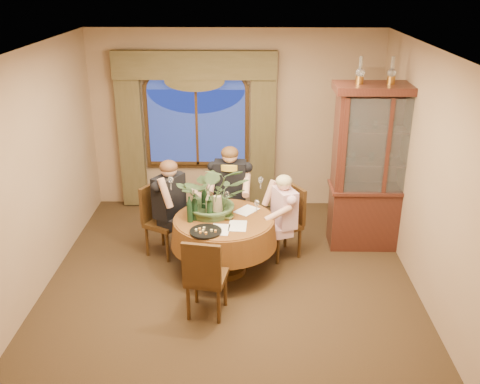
{
  "coord_description": "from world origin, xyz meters",
  "views": [
    {
      "loc": [
        0.23,
        -5.63,
        3.57
      ],
      "look_at": [
        0.11,
        0.31,
        1.1
      ],
      "focal_mm": 40.0,
      "sensor_mm": 36.0,
      "label": 1
    }
  ],
  "objects_px": {
    "chair_front_left": "(207,275)",
    "wine_bottle_5": "(195,207)",
    "chair_right": "(282,223)",
    "oil_lamp_left": "(360,70)",
    "person_back": "(170,208)",
    "chair_back": "(164,221)",
    "stoneware_vase": "(218,205)",
    "wine_bottle_4": "(208,204)",
    "wine_bottle_2": "(194,202)",
    "chair_back_right": "(227,210)",
    "oil_lamp_center": "(392,70)",
    "centerpiece_plant": "(214,169)",
    "person_pink": "(284,219)",
    "wine_bottle_3": "(204,200)",
    "china_cabinet": "(381,169)",
    "wine_bottle_1": "(210,209)",
    "dining_table": "(224,245)",
    "olive_bowl": "(228,217)",
    "oil_lamp_right": "(424,70)",
    "wine_bottle_0": "(190,209)",
    "person_scarf": "(230,193)"
  },
  "relations": [
    {
      "from": "olive_bowl",
      "to": "oil_lamp_left",
      "type": "bearing_deg",
      "value": 25.68
    },
    {
      "from": "oil_lamp_left",
      "to": "person_back",
      "type": "relative_size",
      "value": 0.25
    },
    {
      "from": "china_cabinet",
      "to": "wine_bottle_4",
      "type": "relative_size",
      "value": 6.84
    },
    {
      "from": "chair_back",
      "to": "olive_bowl",
      "type": "height_order",
      "value": "chair_back"
    },
    {
      "from": "chair_front_left",
      "to": "person_pink",
      "type": "bearing_deg",
      "value": 62.28
    },
    {
      "from": "person_pink",
      "to": "wine_bottle_3",
      "type": "relative_size",
      "value": 3.67
    },
    {
      "from": "chair_back",
      "to": "person_pink",
      "type": "distance_m",
      "value": 1.6
    },
    {
      "from": "chair_back_right",
      "to": "chair_back",
      "type": "relative_size",
      "value": 1.0
    },
    {
      "from": "chair_right",
      "to": "wine_bottle_2",
      "type": "relative_size",
      "value": 2.91
    },
    {
      "from": "oil_lamp_left",
      "to": "chair_back_right",
      "type": "height_order",
      "value": "oil_lamp_left"
    },
    {
      "from": "dining_table",
      "to": "chair_back",
      "type": "distance_m",
      "value": 0.95
    },
    {
      "from": "person_pink",
      "to": "wine_bottle_1",
      "type": "height_order",
      "value": "person_pink"
    },
    {
      "from": "chair_back_right",
      "to": "wine_bottle_5",
      "type": "height_order",
      "value": "wine_bottle_5"
    },
    {
      "from": "chair_front_left",
      "to": "wine_bottle_5",
      "type": "distance_m",
      "value": 0.97
    },
    {
      "from": "chair_right",
      "to": "person_back",
      "type": "relative_size",
      "value": 0.71
    },
    {
      "from": "china_cabinet",
      "to": "chair_back",
      "type": "height_order",
      "value": "china_cabinet"
    },
    {
      "from": "oil_lamp_left",
      "to": "person_back",
      "type": "xyz_separation_m",
      "value": [
        -2.41,
        -0.33,
        -1.75
      ]
    },
    {
      "from": "oil_lamp_center",
      "to": "centerpiece_plant",
      "type": "distance_m",
      "value": 2.53
    },
    {
      "from": "olive_bowl",
      "to": "wine_bottle_5",
      "type": "bearing_deg",
      "value": -174.47
    },
    {
      "from": "dining_table",
      "to": "person_back",
      "type": "distance_m",
      "value": 0.91
    },
    {
      "from": "china_cabinet",
      "to": "olive_bowl",
      "type": "height_order",
      "value": "china_cabinet"
    },
    {
      "from": "dining_table",
      "to": "person_pink",
      "type": "distance_m",
      "value": 0.85
    },
    {
      "from": "oil_lamp_right",
      "to": "wine_bottle_0",
      "type": "distance_m",
      "value": 3.36
    },
    {
      "from": "oil_lamp_left",
      "to": "wine_bottle_0",
      "type": "distance_m",
      "value": 2.72
    },
    {
      "from": "chair_right",
      "to": "wine_bottle_5",
      "type": "height_order",
      "value": "wine_bottle_5"
    },
    {
      "from": "dining_table",
      "to": "olive_bowl",
      "type": "height_order",
      "value": "olive_bowl"
    },
    {
      "from": "chair_back_right",
      "to": "centerpiece_plant",
      "type": "xyz_separation_m",
      "value": [
        -0.13,
        -0.7,
        0.86
      ]
    },
    {
      "from": "person_pink",
      "to": "stoneware_vase",
      "type": "distance_m",
      "value": 0.91
    },
    {
      "from": "wine_bottle_1",
      "to": "wine_bottle_4",
      "type": "bearing_deg",
      "value": 100.87
    },
    {
      "from": "chair_back",
      "to": "stoneware_vase",
      "type": "bearing_deg",
      "value": 93.76
    },
    {
      "from": "wine_bottle_2",
      "to": "wine_bottle_5",
      "type": "bearing_deg",
      "value": -82.38
    },
    {
      "from": "wine_bottle_5",
      "to": "china_cabinet",
      "type": "bearing_deg",
      "value": 18.77
    },
    {
      "from": "wine_bottle_2",
      "to": "wine_bottle_4",
      "type": "relative_size",
      "value": 1.0
    },
    {
      "from": "oil_lamp_center",
      "to": "chair_back_right",
      "type": "distance_m",
      "value": 2.84
    },
    {
      "from": "person_back",
      "to": "wine_bottle_3",
      "type": "bearing_deg",
      "value": 93.44
    },
    {
      "from": "wine_bottle_4",
      "to": "wine_bottle_5",
      "type": "distance_m",
      "value": 0.19
    },
    {
      "from": "stoneware_vase",
      "to": "chair_back",
      "type": "bearing_deg",
      "value": 154.97
    },
    {
      "from": "person_pink",
      "to": "wine_bottle_5",
      "type": "distance_m",
      "value": 1.21
    },
    {
      "from": "chair_front_left",
      "to": "person_back",
      "type": "bearing_deg",
      "value": 123.1
    },
    {
      "from": "chair_back",
      "to": "wine_bottle_0",
      "type": "xyz_separation_m",
      "value": [
        0.42,
        -0.56,
        0.44
      ]
    },
    {
      "from": "china_cabinet",
      "to": "wine_bottle_4",
      "type": "xyz_separation_m",
      "value": [
        -2.26,
        -0.73,
        -0.21
      ]
    },
    {
      "from": "china_cabinet",
      "to": "wine_bottle_5",
      "type": "relative_size",
      "value": 6.84
    },
    {
      "from": "oil_lamp_right",
      "to": "chair_right",
      "type": "distance_m",
      "value": 2.61
    },
    {
      "from": "china_cabinet",
      "to": "chair_right",
      "type": "xyz_separation_m",
      "value": [
        -1.32,
        -0.34,
        -0.65
      ]
    },
    {
      "from": "oil_lamp_center",
      "to": "person_scarf",
      "type": "height_order",
      "value": "oil_lamp_center"
    },
    {
      "from": "centerpiece_plant",
      "to": "dining_table",
      "type": "bearing_deg",
      "value": -49.54
    },
    {
      "from": "china_cabinet",
      "to": "chair_front_left",
      "type": "height_order",
      "value": "china_cabinet"
    },
    {
      "from": "chair_front_left",
      "to": "wine_bottle_5",
      "type": "bearing_deg",
      "value": 112.74
    },
    {
      "from": "person_back",
      "to": "wine_bottle_0",
      "type": "xyz_separation_m",
      "value": [
        0.33,
        -0.55,
        0.24
      ]
    },
    {
      "from": "wine_bottle_4",
      "to": "wine_bottle_2",
      "type": "bearing_deg",
      "value": 156.68
    }
  ]
}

